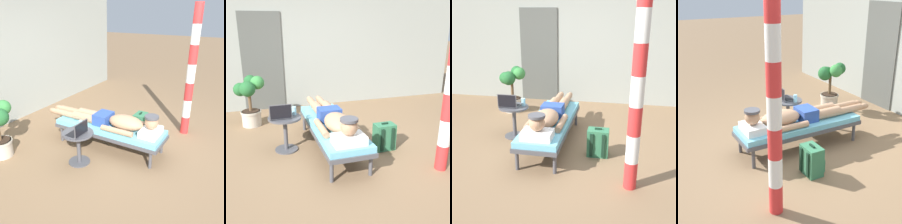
{
  "view_description": "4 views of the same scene",
  "coord_description": "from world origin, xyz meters",
  "views": [
    {
      "loc": [
        -3.45,
        -1.79,
        2.25
      ],
      "look_at": [
        -0.05,
        0.18,
        0.61
      ],
      "focal_mm": 39.73,
      "sensor_mm": 36.0,
      "label": 1
    },
    {
      "loc": [
        -1.19,
        -3.38,
        1.82
      ],
      "look_at": [
        -0.13,
        -0.02,
        0.64
      ],
      "focal_mm": 42.86,
      "sensor_mm": 36.0,
      "label": 2
    },
    {
      "loc": [
        0.85,
        -3.96,
        2.01
      ],
      "look_at": [
        0.07,
        0.0,
        0.6
      ],
      "focal_mm": 47.49,
      "sensor_mm": 36.0,
      "label": 3
    },
    {
      "loc": [
        3.61,
        -2.09,
        2.34
      ],
      "look_at": [
        -0.18,
        0.01,
        0.59
      ],
      "focal_mm": 51.19,
      "sensor_mm": 36.0,
      "label": 4
    }
  ],
  "objects": [
    {
      "name": "side_table",
      "position": [
        -0.83,
        0.33,
        0.36
      ],
      "size": [
        0.48,
        0.48,
        0.52
      ],
      "color": "#4C4C51",
      "rests_on": "ground"
    },
    {
      "name": "lounge_chair",
      "position": [
        -0.17,
        0.16,
        0.35
      ],
      "size": [
        0.61,
        1.92,
        0.42
      ],
      "color": "#4C4C51",
      "rests_on": "ground"
    },
    {
      "name": "house_door_panel",
      "position": [
        -1.0,
        2.49,
        1.02
      ],
      "size": [
        0.84,
        0.03,
        2.04
      ],
      "primitive_type": "cube",
      "color": "#545651",
      "rests_on": "ground"
    },
    {
      "name": "drink_glass",
      "position": [
        -0.68,
        0.39,
        0.59
      ],
      "size": [
        0.06,
        0.06,
        0.12
      ],
      "primitive_type": "cylinder",
      "color": "#99D8E5",
      "rests_on": "side_table"
    },
    {
      "name": "potted_plant",
      "position": [
        -1.31,
        1.54,
        0.52
      ],
      "size": [
        0.55,
        0.56,
        0.92
      ],
      "color": "#BFB29E",
      "rests_on": "ground"
    },
    {
      "name": "laptop",
      "position": [
        -0.89,
        0.28,
        0.58
      ],
      "size": [
        0.31,
        0.24,
        0.23
      ],
      "color": "#4C4C51",
      "rests_on": "side_table"
    },
    {
      "name": "house_wall_back",
      "position": [
        -0.17,
        2.6,
        1.35
      ],
      "size": [
        7.6,
        0.2,
        2.7
      ],
      "primitive_type": "cube",
      "color": "#999E93",
      "rests_on": "ground"
    },
    {
      "name": "ground_plane",
      "position": [
        0.0,
        0.0,
        0.0
      ],
      "size": [
        40.0,
        40.0,
        0.0
      ],
      "primitive_type": "plane",
      "color": "#846647"
    },
    {
      "name": "person_reclining",
      "position": [
        -0.17,
        0.08,
        0.52
      ],
      "size": [
        0.53,
        2.17,
        0.33
      ],
      "color": "white",
      "rests_on": "lounge_chair"
    },
    {
      "name": "backpack",
      "position": [
        0.58,
        -0.08,
        0.2
      ],
      "size": [
        0.3,
        0.26,
        0.42
      ],
      "color": "#33724C",
      "rests_on": "ground"
    }
  ]
}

